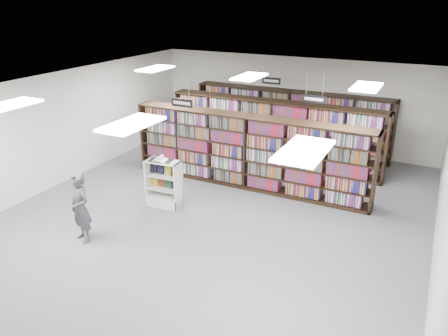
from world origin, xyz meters
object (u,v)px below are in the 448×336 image
at_px(bookshelf_row_near, 248,152).
at_px(shopper, 80,208).
at_px(open_book, 160,159).
at_px(endcap_display, 165,190).

bearing_deg(bookshelf_row_near, shopper, -115.71).
bearing_deg(open_book, shopper, -114.60).
height_order(endcap_display, shopper, shopper).
bearing_deg(shopper, endcap_display, 91.51).
xyz_separation_m(open_book, shopper, (-0.60, -2.26, -0.48)).
height_order(endcap_display, open_book, open_book).
distance_m(bookshelf_row_near, open_book, 2.61).
bearing_deg(bookshelf_row_near, endcap_display, -124.66).
distance_m(bookshelf_row_near, endcap_display, 2.60).
bearing_deg(open_book, endcap_display, 23.60).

